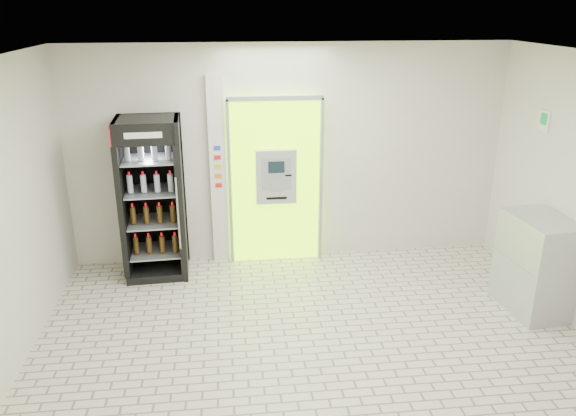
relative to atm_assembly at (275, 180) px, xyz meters
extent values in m
plane|color=beige|center=(0.20, -2.41, -1.17)|extent=(6.00, 6.00, 0.00)
plane|color=silver|center=(0.20, 0.09, 0.33)|extent=(6.00, 0.00, 6.00)
plane|color=silver|center=(0.20, -4.91, 0.33)|extent=(6.00, 0.00, 6.00)
plane|color=white|center=(0.20, -2.41, 1.83)|extent=(6.00, 6.00, 0.00)
cube|color=#99FE04|center=(0.00, 0.02, -0.02)|extent=(1.20, 0.12, 2.30)
cube|color=gray|center=(0.00, -0.05, 1.13)|extent=(1.28, 0.04, 0.06)
cube|color=gray|center=(-0.63, -0.05, -0.02)|extent=(0.04, 0.04, 2.30)
cube|color=gray|center=(0.63, -0.05, -0.02)|extent=(0.04, 0.04, 2.30)
cube|color=black|center=(0.10, -0.04, -0.67)|extent=(0.62, 0.01, 0.67)
cube|color=black|center=(-0.34, -0.04, 0.81)|extent=(0.22, 0.01, 0.18)
cube|color=#AFB2B7|center=(0.00, -0.09, 0.08)|extent=(0.55, 0.12, 0.75)
cube|color=black|center=(0.00, -0.16, 0.23)|extent=(0.22, 0.01, 0.16)
cube|color=gray|center=(0.00, -0.16, -0.05)|extent=(0.16, 0.01, 0.12)
cube|color=black|center=(0.16, -0.16, 0.11)|extent=(0.09, 0.01, 0.02)
cube|color=black|center=(0.00, -0.16, -0.21)|extent=(0.28, 0.01, 0.03)
cube|color=silver|center=(-0.78, 0.04, 0.13)|extent=(0.22, 0.10, 2.60)
cube|color=#193FB2|center=(-0.78, -0.02, 0.48)|extent=(0.09, 0.01, 0.06)
cube|color=red|center=(-0.78, -0.02, 0.35)|extent=(0.09, 0.01, 0.06)
cube|color=yellow|center=(-0.78, -0.02, 0.22)|extent=(0.09, 0.01, 0.06)
cube|color=orange|center=(-0.78, -0.02, 0.09)|extent=(0.09, 0.01, 0.06)
cube|color=red|center=(-0.78, -0.02, -0.04)|extent=(0.09, 0.01, 0.06)
cube|color=black|center=(-1.64, -0.28, -0.11)|extent=(0.83, 0.76, 2.12)
cube|color=black|center=(-1.64, 0.05, -0.11)|extent=(0.80, 0.10, 2.12)
cube|color=#AE090F|center=(-1.64, -0.64, 0.81)|extent=(0.78, 0.05, 0.25)
cube|color=white|center=(-1.64, -0.65, 0.81)|extent=(0.45, 0.03, 0.07)
cube|color=black|center=(-1.64, -0.28, -1.12)|extent=(0.83, 0.76, 0.11)
cylinder|color=gray|center=(-1.29, -0.67, -0.20)|extent=(0.03, 0.03, 0.95)
cube|color=gray|center=(-1.64, -0.28, -0.85)|extent=(0.70, 0.65, 0.02)
cube|color=gray|center=(-1.64, -0.28, -0.43)|extent=(0.70, 0.65, 0.02)
cube|color=gray|center=(-1.64, -0.28, 0.00)|extent=(0.70, 0.65, 0.02)
cube|color=gray|center=(-1.64, -0.28, 0.42)|extent=(0.70, 0.65, 0.02)
cube|color=#AFB2B7|center=(2.90, -1.79, -0.59)|extent=(0.66, 0.93, 1.17)
cube|color=gray|center=(2.60, -1.79, -0.53)|extent=(0.08, 0.86, 0.01)
cube|color=white|center=(3.19, -1.01, 0.95)|extent=(0.02, 0.22, 0.26)
cube|color=#0B8331|center=(3.18, -1.01, 0.98)|extent=(0.00, 0.14, 0.14)
camera|label=1|loc=(-0.66, -7.36, 2.29)|focal=35.00mm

